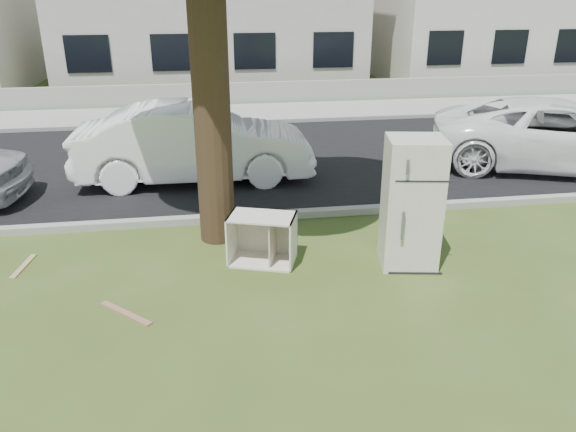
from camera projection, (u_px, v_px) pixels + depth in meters
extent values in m
plane|color=#364B1A|center=(255.00, 293.00, 7.26)|extent=(120.00, 120.00, 0.00)
cube|color=black|center=(229.00, 160.00, 12.74)|extent=(120.00, 7.00, 0.01)
cube|color=gray|center=(241.00, 220.00, 9.50)|extent=(120.00, 0.18, 0.12)
cube|color=gray|center=(222.00, 125.00, 15.99)|extent=(120.00, 0.18, 0.12)
cube|color=gray|center=(220.00, 114.00, 17.31)|extent=(120.00, 2.80, 0.01)
cube|color=gray|center=(217.00, 94.00, 18.64)|extent=(120.00, 0.15, 0.70)
cylinder|color=black|center=(210.00, 69.00, 7.86)|extent=(0.54, 0.54, 5.20)
cube|color=beige|center=(412.00, 203.00, 7.71)|extent=(0.87, 0.82, 1.83)
cube|color=white|center=(262.00, 239.00, 7.95)|extent=(1.06, 0.84, 0.72)
cube|color=#92654C|center=(126.00, 313.00, 6.80)|extent=(0.68, 0.66, 0.02)
cube|color=tan|center=(24.00, 266.00, 7.94)|extent=(0.19, 0.72, 0.02)
imported|color=white|center=(194.00, 143.00, 11.19)|extent=(4.70, 1.69, 1.54)
imported|color=white|center=(560.00, 135.00, 11.97)|extent=(5.78, 4.12, 1.46)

